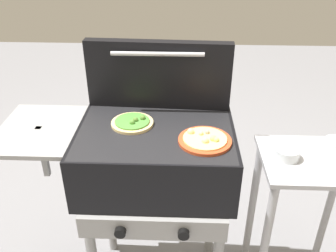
{
  "coord_description": "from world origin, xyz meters",
  "views": [
    {
      "loc": [
        0.1,
        -1.27,
        1.65
      ],
      "look_at": [
        0.05,
        0.0,
        0.92
      ],
      "focal_mm": 39.21,
      "sensor_mm": 36.0,
      "label": 1
    }
  ],
  "objects_px": {
    "pizza_veggie": "(133,122)",
    "topping_bowl_near": "(287,154)",
    "grill": "(153,160)",
    "pizza_cheese": "(205,140)",
    "prep_table": "(305,200)",
    "topping_bowl_middle": "(336,145)"
  },
  "relations": [
    {
      "from": "pizza_veggie",
      "to": "topping_bowl_near",
      "type": "height_order",
      "value": "pizza_veggie"
    },
    {
      "from": "grill",
      "to": "pizza_cheese",
      "type": "height_order",
      "value": "pizza_cheese"
    },
    {
      "from": "pizza_veggie",
      "to": "prep_table",
      "type": "bearing_deg",
      "value": -3.22
    },
    {
      "from": "topping_bowl_middle",
      "to": "pizza_cheese",
      "type": "bearing_deg",
      "value": -164.79
    },
    {
      "from": "pizza_veggie",
      "to": "topping_bowl_near",
      "type": "bearing_deg",
      "value": -3.89
    },
    {
      "from": "pizza_veggie",
      "to": "pizza_cheese",
      "type": "xyz_separation_m",
      "value": [
        0.29,
        -0.12,
        0.0
      ]
    },
    {
      "from": "pizza_veggie",
      "to": "pizza_cheese",
      "type": "distance_m",
      "value": 0.32
    },
    {
      "from": "pizza_cheese",
      "to": "topping_bowl_middle",
      "type": "height_order",
      "value": "pizza_cheese"
    },
    {
      "from": "pizza_cheese",
      "to": "prep_table",
      "type": "xyz_separation_m",
      "value": [
        0.47,
        0.08,
        -0.36
      ]
    },
    {
      "from": "topping_bowl_middle",
      "to": "topping_bowl_near",
      "type": "bearing_deg",
      "value": -161.45
    },
    {
      "from": "pizza_cheese",
      "to": "topping_bowl_middle",
      "type": "relative_size",
      "value": 2.1
    },
    {
      "from": "prep_table",
      "to": "topping_bowl_near",
      "type": "xyz_separation_m",
      "value": [
        -0.12,
        -0.0,
        0.25
      ]
    },
    {
      "from": "grill",
      "to": "prep_table",
      "type": "relative_size",
      "value": 1.23
    },
    {
      "from": "pizza_veggie",
      "to": "topping_bowl_middle",
      "type": "distance_m",
      "value": 0.87
    },
    {
      "from": "pizza_cheese",
      "to": "prep_table",
      "type": "height_order",
      "value": "pizza_cheese"
    },
    {
      "from": "grill",
      "to": "pizza_veggie",
      "type": "relative_size",
      "value": 5.5
    },
    {
      "from": "pizza_cheese",
      "to": "prep_table",
      "type": "distance_m",
      "value": 0.59
    },
    {
      "from": "prep_table",
      "to": "grill",
      "type": "bearing_deg",
      "value": -179.63
    },
    {
      "from": "prep_table",
      "to": "pizza_veggie",
      "type": "bearing_deg",
      "value": 176.78
    },
    {
      "from": "grill",
      "to": "topping_bowl_middle",
      "type": "xyz_separation_m",
      "value": [
        0.78,
        0.08,
        0.04
      ]
    },
    {
      "from": "topping_bowl_near",
      "to": "pizza_cheese",
      "type": "bearing_deg",
      "value": -167.01
    },
    {
      "from": "pizza_veggie",
      "to": "prep_table",
      "type": "distance_m",
      "value": 0.84
    }
  ]
}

